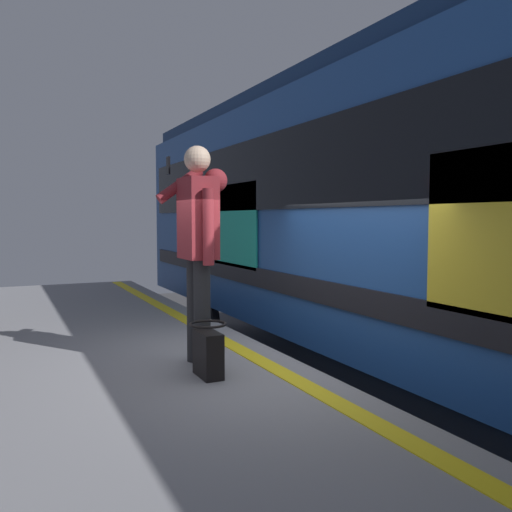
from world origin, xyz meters
The scene contains 8 objects.
ground_plane centered at (0.00, 0.00, 0.00)m, with size 24.43×24.43×0.00m, color #3D3D3F.
platform centered at (0.00, 2.21, 0.56)m, with size 12.88×4.42×1.13m, color gray.
safety_line centered at (0.00, 0.30, 1.13)m, with size 12.62×0.16×0.01m, color yellow.
track_rail_near centered at (0.00, -1.43, 0.08)m, with size 16.74×0.08×0.16m, color slate.
track_rail_far centered at (0.00, -2.86, 0.08)m, with size 16.74×0.08×0.16m, color slate.
train_carriage centered at (0.52, -2.14, 2.50)m, with size 12.80×2.99×3.93m.
passenger centered at (0.15, 0.79, 2.20)m, with size 0.57×0.55×1.82m.
handbag centered at (-0.25, 0.86, 1.32)m, with size 0.32×0.29×0.42m.
Camera 1 is at (-4.09, 2.28, 2.35)m, focal length 37.64 mm.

